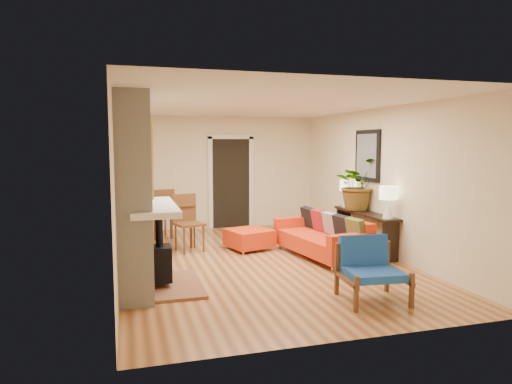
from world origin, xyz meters
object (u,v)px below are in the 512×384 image
Objects in this scene: sofa at (324,237)px; blue_chair at (369,266)px; console_table at (365,220)px; houseplant at (358,184)px; dining_table at (169,210)px; lamp_near at (388,198)px; ottoman at (249,238)px; lamp_far at (347,190)px.

sofa is 2.51× the size of blue_chair.
console_table is 0.70m from houseplant.
lamp_near is (3.40, -2.28, 0.38)m from dining_table.
sofa is at bearing 80.36° from blue_chair.
houseplant reaches higher than console_table.
sofa is at bearing -37.25° from ottoman.
dining_table is 3.66× the size of lamp_near.
sofa is 3.04m from dining_table.
blue_chair is 1.52× the size of lamp_near.
lamp_far is at bearing 44.11° from sofa.
console_table is at bearing 8.57° from sofa.
blue_chair is at bearing -118.20° from console_table.
sofa is at bearing -154.07° from houseplant.
console_table is at bearing -88.02° from houseplant.
houseplant reaches higher than lamp_far.
ottoman is at bearing 103.84° from blue_chair.
houseplant is at bearing 25.93° from sofa.
sofa is 1.42m from ottoman.
ottoman is at bearing 179.81° from lamp_far.
lamp_near and lamp_far have the same top height.
ottoman is 2.27m from houseplant.
blue_chair is 2.12m from lamp_near.
lamp_far is at bearing 67.71° from blue_chair.
blue_chair is at bearing -112.29° from lamp_far.
blue_chair is 2.65m from console_table.
dining_table is (-2.52, 1.68, 0.34)m from sofa.
dining_table reaches higher than blue_chair.
lamp_near is at bearing -89.44° from houseplant.
houseplant is at bearing -12.31° from ottoman.
houseplant is (3.39, -1.25, 0.53)m from dining_table.
lamp_near reaches higher than ottoman.
lamp_far is (3.40, -0.82, 0.38)m from dining_table.
lamp_near reaches higher than sofa.
houseplant is at bearing -20.32° from dining_table.
sofa is 1.42m from lamp_far.
blue_chair is (0.75, -3.06, 0.21)m from ottoman.
ottoman is (-1.13, 0.86, -0.12)m from sofa.
console_table is 0.87m from lamp_far.
console_table is 1.89× the size of houseplant.
dining_table is at bearing 166.35° from lamp_far.
lamp_far is at bearing 90.00° from lamp_near.
dining_table is 2.01× the size of houseplant.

